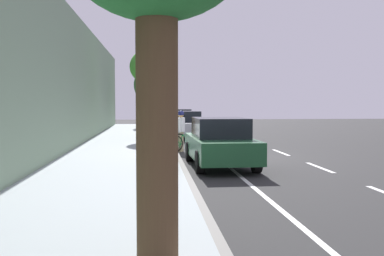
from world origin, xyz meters
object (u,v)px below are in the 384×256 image
(parked_sedan_grey_nearest, at_px, (179,120))
(parked_sedan_silver_second, at_px, (185,125))
(street_tree_mid_block, at_px, (153,68))
(street_tree_near_cyclist, at_px, (152,85))
(parked_sedan_green_mid, at_px, (220,142))
(cyclist_with_backpack, at_px, (180,127))
(bicycle_at_curb, at_px, (187,143))

(parked_sedan_grey_nearest, relative_size, parked_sedan_silver_second, 1.00)
(parked_sedan_grey_nearest, xyz_separation_m, street_tree_mid_block, (1.91, 8.46, 3.07))
(street_tree_near_cyclist, bearing_deg, parked_sedan_green_mid, 95.42)
(cyclist_with_backpack, distance_m, street_tree_mid_block, 6.79)
(cyclist_with_backpack, bearing_deg, bicycle_at_curb, 116.06)
(street_tree_mid_block, bearing_deg, bicycle_at_curb, 101.32)
(parked_sedan_grey_nearest, height_order, parked_sedan_green_mid, same)
(parked_sedan_grey_nearest, bearing_deg, bicycle_at_curb, 87.71)
(parked_sedan_silver_second, bearing_deg, street_tree_mid_block, 25.03)
(parked_sedan_silver_second, relative_size, street_tree_near_cyclist, 0.94)
(cyclist_with_backpack, bearing_deg, street_tree_near_cyclist, -86.39)
(parked_sedan_silver_second, relative_size, bicycle_at_curb, 2.59)
(parked_sedan_grey_nearest, distance_m, parked_sedan_silver_second, 7.63)
(parked_sedan_grey_nearest, height_order, bicycle_at_curb, parked_sedan_grey_nearest)
(cyclist_with_backpack, relative_size, street_tree_near_cyclist, 0.35)
(cyclist_with_backpack, xyz_separation_m, street_tree_near_cyclist, (1.09, -17.22, 2.35))
(parked_sedan_grey_nearest, xyz_separation_m, bicycle_at_curb, (0.60, 15.01, -0.36))
(cyclist_with_backpack, height_order, street_tree_mid_block, street_tree_mid_block)
(parked_sedan_green_mid, height_order, street_tree_near_cyclist, street_tree_near_cyclist)
(parked_sedan_green_mid, xyz_separation_m, street_tree_mid_block, (2.05, -10.44, 3.07))
(parked_sedan_green_mid, bearing_deg, parked_sedan_silver_second, -88.64)
(street_tree_near_cyclist, height_order, street_tree_mid_block, street_tree_mid_block)
(parked_sedan_grey_nearest, height_order, street_tree_near_cyclist, street_tree_near_cyclist)
(parked_sedan_green_mid, bearing_deg, street_tree_near_cyclist, -84.58)
(bicycle_at_curb, distance_m, street_tree_near_cyclist, 17.98)
(street_tree_near_cyclist, bearing_deg, street_tree_mid_block, 90.00)
(cyclist_with_backpack, distance_m, street_tree_near_cyclist, 17.42)
(parked_sedan_silver_second, relative_size, cyclist_with_backpack, 2.68)
(street_tree_mid_block, bearing_deg, parked_sedan_silver_second, -154.97)
(bicycle_at_curb, height_order, street_tree_near_cyclist, street_tree_near_cyclist)
(cyclist_with_backpack, bearing_deg, parked_sedan_silver_second, -95.74)
(parked_sedan_silver_second, bearing_deg, bicycle_at_curb, 86.35)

